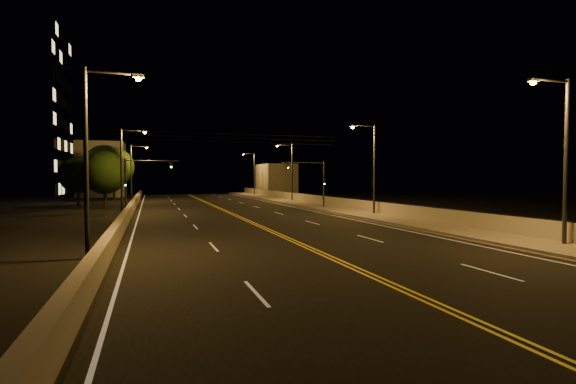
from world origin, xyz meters
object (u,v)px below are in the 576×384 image
object	(u,v)px
tree_1	(78,175)
streetlight_5	(125,164)
tree_3	(114,167)
streetlight_4	(93,148)
tree_2	(105,166)
streetlight_3	(253,171)
streetlight_1	(371,163)
tree_0	(105,173)
streetlight_0	(562,151)
streetlight_6	(133,169)
traffic_signal_right	(315,178)
traffic_signal_left	(137,178)
streetlight_2	(290,168)

from	to	relation	value
tree_1	streetlight_5	bearing A→B (deg)	-65.41
tree_3	streetlight_4	bearing A→B (deg)	-86.58
tree_2	tree_3	bearing A→B (deg)	83.80
streetlight_3	tree_2	world-z (taller)	streetlight_3
tree_2	streetlight_1	bearing A→B (deg)	-50.13
tree_0	tree_2	distance (m)	12.74
streetlight_0	tree_2	bearing A→B (deg)	117.37
tree_0	tree_1	bearing A→B (deg)	119.45
streetlight_0	streetlight_6	world-z (taller)	same
traffic_signal_right	tree_0	xyz separation A→B (m)	(-22.28, 7.58, 0.62)
streetlight_5	streetlight_6	world-z (taller)	same
streetlight_4	traffic_signal_right	bearing A→B (deg)	49.38
streetlight_3	tree_2	xyz separation A→B (m)	(-25.01, -15.88, 0.23)
streetlight_0	streetlight_1	size ratio (longest dim) A/B	1.00
streetlight_0	streetlight_1	world-z (taller)	same
streetlight_4	traffic_signal_left	xyz separation A→B (m)	(1.18, 23.11, -1.39)
streetlight_6	streetlight_3	bearing A→B (deg)	31.88
streetlight_6	traffic_signal_right	bearing A→B (deg)	-49.00
streetlight_0	streetlight_4	size ratio (longest dim) A/B	1.00
streetlight_0	streetlight_5	world-z (taller)	same
streetlight_6	tree_1	world-z (taller)	streetlight_6
streetlight_4	traffic_signal_right	xyz separation A→B (m)	(19.82, 23.11, -1.39)
traffic_signal_right	tree_1	world-z (taller)	tree_1
streetlight_5	traffic_signal_right	size ratio (longest dim) A/B	1.54
streetlight_3	streetlight_5	distance (m)	41.38
streetlight_6	traffic_signal_left	xyz separation A→B (m)	(1.18, -22.80, -1.39)
streetlight_2	tree_0	xyz separation A→B (m)	(-23.86, -5.79, -0.77)
tree_1	streetlight_0	bearing A→B (deg)	-56.87
streetlight_0	streetlight_3	bearing A→B (deg)	90.00
streetlight_3	streetlight_4	world-z (taller)	same
tree_0	tree_3	distance (m)	18.75
streetlight_4	tree_3	distance (m)	49.49
streetlight_4	traffic_signal_left	size ratio (longest dim) A/B	1.54
streetlight_3	streetlight_6	size ratio (longest dim) A/B	1.00
streetlight_4	tree_0	distance (m)	30.80
streetlight_2	streetlight_4	distance (m)	42.30
streetlight_5	tree_2	size ratio (longest dim) A/B	1.03
traffic_signal_left	tree_2	bearing A→B (deg)	103.33
streetlight_3	streetlight_6	world-z (taller)	same
streetlight_5	tree_3	bearing A→B (deg)	96.58
streetlight_4	tree_0	xyz separation A→B (m)	(-2.46, 30.69, -0.77)
streetlight_2	streetlight_3	size ratio (longest dim) A/B	1.00
streetlight_1	streetlight_5	size ratio (longest dim) A/B	1.00
streetlight_0	tree_1	bearing A→B (deg)	123.13
streetlight_2	tree_1	distance (m)	27.56
streetlight_3	tree_3	bearing A→B (deg)	-158.05
streetlight_1	streetlight_2	distance (m)	23.09
streetlight_6	traffic_signal_left	distance (m)	22.87
streetlight_5	streetlight_6	size ratio (longest dim) A/B	1.00
streetlight_2	streetlight_4	size ratio (longest dim) A/B	1.00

